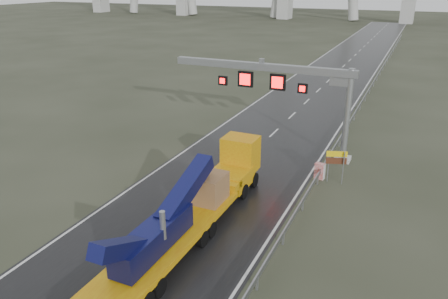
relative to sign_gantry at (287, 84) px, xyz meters
The scene contains 7 objects.
ground 18.96m from the sign_gantry, 96.67° to the right, with size 400.00×400.00×0.00m, color #2D3223.
road 22.81m from the sign_gantry, 95.46° to the left, with size 11.00×200.00×0.02m, color black.
guardrail 13.57m from the sign_gantry, 71.60° to the left, with size 0.20×140.00×1.40m, color gray, non-canonical shape.
sign_gantry is the anchor object (origin of this frame).
heavy_haul_truck 13.74m from the sign_gantry, 94.35° to the right, with size 2.66×17.31×4.06m.
exit_sign_pair 7.64m from the sign_gantry, 40.27° to the right, with size 1.35×0.49×2.40m.
striped_barrier 7.51m from the sign_gantry, 45.71° to the right, with size 0.69×0.37×1.17m, color red.
Camera 1 is at (11.39, -14.36, 13.24)m, focal length 35.00 mm.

